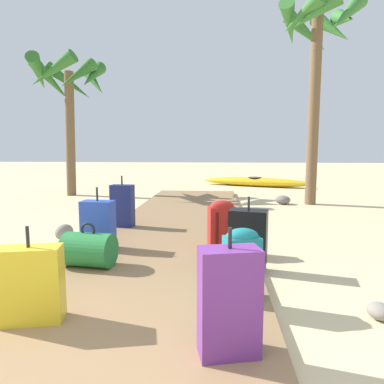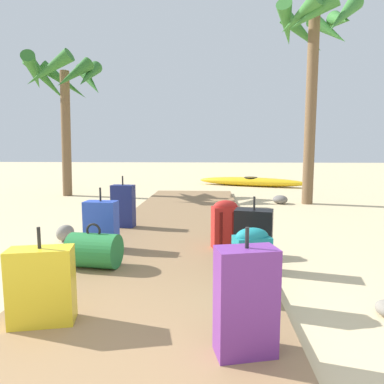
{
  "view_description": "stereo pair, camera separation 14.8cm",
  "coord_description": "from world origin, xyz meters",
  "px_view_note": "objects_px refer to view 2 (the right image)",
  "views": [
    {
      "loc": [
        0.66,
        -1.18,
        1.32
      ],
      "look_at": [
        0.16,
        4.92,
        0.55
      ],
      "focal_mm": 31.64,
      "sensor_mm": 36.0,
      "label": 1
    },
    {
      "loc": [
        0.51,
        -1.19,
        1.32
      ],
      "look_at": [
        0.16,
        4.92,
        0.55
      ],
      "focal_mm": 31.64,
      "sensor_mm": 36.0,
      "label": 2
    }
  ],
  "objects_px": {
    "palm_tree_far_right": "(315,42)",
    "suitcase_navy": "(123,206)",
    "suitcase_yellow": "(42,286)",
    "backpack_red": "(225,223)",
    "kayak": "(251,182)",
    "suitcase_purple": "(246,302)",
    "backpack_teal": "(252,262)",
    "suitcase_black": "(253,237)",
    "palm_tree_far_left": "(64,86)",
    "duffel_bag_green": "(94,250)",
    "suitcase_blue": "(101,225)"
  },
  "relations": [
    {
      "from": "palm_tree_far_right",
      "to": "suitcase_navy",
      "type": "bearing_deg",
      "value": -141.05
    },
    {
      "from": "suitcase_yellow",
      "to": "palm_tree_far_right",
      "type": "height_order",
      "value": "palm_tree_far_right"
    },
    {
      "from": "backpack_red",
      "to": "kayak",
      "type": "height_order",
      "value": "backpack_red"
    },
    {
      "from": "suitcase_purple",
      "to": "backpack_teal",
      "type": "bearing_deg",
      "value": 80.71
    },
    {
      "from": "suitcase_yellow",
      "to": "suitcase_black",
      "type": "bearing_deg",
      "value": 39.91
    },
    {
      "from": "palm_tree_far_left",
      "to": "palm_tree_far_right",
      "type": "bearing_deg",
      "value": -10.61
    },
    {
      "from": "duffel_bag_green",
      "to": "backpack_red",
      "type": "xyz_separation_m",
      "value": [
        1.41,
        0.79,
        0.14
      ]
    },
    {
      "from": "suitcase_navy",
      "to": "kayak",
      "type": "height_order",
      "value": "suitcase_navy"
    },
    {
      "from": "backpack_teal",
      "to": "palm_tree_far_right",
      "type": "height_order",
      "value": "palm_tree_far_right"
    },
    {
      "from": "backpack_teal",
      "to": "palm_tree_far_right",
      "type": "relative_size",
      "value": 0.13
    },
    {
      "from": "suitcase_black",
      "to": "suitcase_blue",
      "type": "xyz_separation_m",
      "value": [
        -1.83,
        0.43,
        0.0
      ]
    },
    {
      "from": "duffel_bag_green",
      "to": "suitcase_blue",
      "type": "xyz_separation_m",
      "value": [
        -0.13,
        0.66,
        0.12
      ]
    },
    {
      "from": "suitcase_black",
      "to": "suitcase_purple",
      "type": "xyz_separation_m",
      "value": [
        -0.25,
        -1.68,
        0.03
      ]
    },
    {
      "from": "suitcase_black",
      "to": "backpack_teal",
      "type": "bearing_deg",
      "value": -97.94
    },
    {
      "from": "palm_tree_far_right",
      "to": "suitcase_blue",
      "type": "bearing_deg",
      "value": -131.15
    },
    {
      "from": "suitcase_black",
      "to": "suitcase_blue",
      "type": "relative_size",
      "value": 0.95
    },
    {
      "from": "suitcase_navy",
      "to": "palm_tree_far_right",
      "type": "xyz_separation_m",
      "value": [
        3.79,
        3.07,
        3.37
      ]
    },
    {
      "from": "suitcase_navy",
      "to": "suitcase_blue",
      "type": "xyz_separation_m",
      "value": [
        0.04,
        -1.23,
        -0.04
      ]
    },
    {
      "from": "suitcase_blue",
      "to": "suitcase_navy",
      "type": "bearing_deg",
      "value": 92.0
    },
    {
      "from": "duffel_bag_green",
      "to": "palm_tree_far_right",
      "type": "relative_size",
      "value": 0.12
    },
    {
      "from": "backpack_teal",
      "to": "suitcase_yellow",
      "type": "bearing_deg",
      "value": -162.55
    },
    {
      "from": "backpack_teal",
      "to": "kayak",
      "type": "height_order",
      "value": "backpack_teal"
    },
    {
      "from": "backpack_teal",
      "to": "suitcase_blue",
      "type": "bearing_deg",
      "value": 141.77
    },
    {
      "from": "backpack_teal",
      "to": "backpack_red",
      "type": "relative_size",
      "value": 0.99
    },
    {
      "from": "palm_tree_far_right",
      "to": "backpack_red",
      "type": "bearing_deg",
      "value": -117.95
    },
    {
      "from": "suitcase_black",
      "to": "suitcase_navy",
      "type": "height_order",
      "value": "suitcase_navy"
    },
    {
      "from": "duffel_bag_green",
      "to": "suitcase_purple",
      "type": "height_order",
      "value": "suitcase_purple"
    },
    {
      "from": "suitcase_purple",
      "to": "palm_tree_far_right",
      "type": "height_order",
      "value": "palm_tree_far_right"
    },
    {
      "from": "suitcase_blue",
      "to": "palm_tree_far_left",
      "type": "height_order",
      "value": "palm_tree_far_left"
    },
    {
      "from": "suitcase_navy",
      "to": "suitcase_yellow",
      "type": "relative_size",
      "value": 1.17
    },
    {
      "from": "suitcase_yellow",
      "to": "kayak",
      "type": "xyz_separation_m",
      "value": [
        2.64,
        10.07,
        -0.2
      ]
    },
    {
      "from": "palm_tree_far_left",
      "to": "suitcase_navy",
      "type": "bearing_deg",
      "value": -57.39
    },
    {
      "from": "palm_tree_far_right",
      "to": "kayak",
      "type": "bearing_deg",
      "value": 103.45
    },
    {
      "from": "suitcase_navy",
      "to": "backpack_teal",
      "type": "xyz_separation_m",
      "value": [
        1.74,
        -2.57,
        -0.02
      ]
    },
    {
      "from": "suitcase_purple",
      "to": "palm_tree_far_left",
      "type": "distance_m",
      "value": 9.19
    },
    {
      "from": "suitcase_purple",
      "to": "backpack_red",
      "type": "bearing_deg",
      "value": 90.77
    },
    {
      "from": "suitcase_purple",
      "to": "kayak",
      "type": "xyz_separation_m",
      "value": [
        1.23,
        10.36,
        -0.25
      ]
    },
    {
      "from": "suitcase_navy",
      "to": "backpack_red",
      "type": "bearing_deg",
      "value": -34.37
    },
    {
      "from": "kayak",
      "to": "suitcase_black",
      "type": "bearing_deg",
      "value": -96.4
    },
    {
      "from": "suitcase_yellow",
      "to": "suitcase_navy",
      "type": "bearing_deg",
      "value": 93.92
    },
    {
      "from": "suitcase_black",
      "to": "suitcase_yellow",
      "type": "xyz_separation_m",
      "value": [
        -1.66,
        -1.39,
        -0.02
      ]
    },
    {
      "from": "backpack_red",
      "to": "backpack_teal",
      "type": "bearing_deg",
      "value": -83.99
    },
    {
      "from": "backpack_teal",
      "to": "kayak",
      "type": "bearing_deg",
      "value": 83.45
    },
    {
      "from": "suitcase_navy",
      "to": "palm_tree_far_left",
      "type": "relative_size",
      "value": 0.21
    },
    {
      "from": "duffel_bag_green",
      "to": "backpack_red",
      "type": "relative_size",
      "value": 0.92
    },
    {
      "from": "kayak",
      "to": "backpack_teal",
      "type": "bearing_deg",
      "value": -96.55
    },
    {
      "from": "suitcase_blue",
      "to": "backpack_teal",
      "type": "relative_size",
      "value": 1.28
    },
    {
      "from": "backpack_red",
      "to": "suitcase_blue",
      "type": "bearing_deg",
      "value": -174.88
    },
    {
      "from": "suitcase_navy",
      "to": "duffel_bag_green",
      "type": "xyz_separation_m",
      "value": [
        0.18,
        -1.88,
        -0.16
      ]
    },
    {
      "from": "kayak",
      "to": "palm_tree_far_left",
      "type": "bearing_deg",
      "value": -153.94
    }
  ]
}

